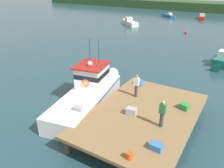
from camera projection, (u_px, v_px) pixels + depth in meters
ground_plane at (82, 109)px, 16.83m from camera, size 200.00×200.00×0.00m
dock at (143, 115)px, 14.13m from camera, size 6.00×9.00×1.20m
main_fishing_boat at (89, 93)px, 17.00m from camera, size 4.02×9.97×4.80m
crate_stack_mid_dock at (140, 83)px, 17.69m from camera, size 0.72×0.63×0.39m
crate_single_far at (184, 107)px, 14.41m from camera, size 0.71×0.60×0.37m
crate_single_by_cleat at (131, 111)px, 13.85m from camera, size 0.66×0.53×0.43m
crate_stack_near_edge at (156, 147)px, 11.01m from camera, size 0.62×0.47×0.34m
bait_bucket at (130, 156)px, 10.45m from camera, size 0.32×0.32×0.34m
deckhand_by_the_boat at (136, 85)px, 15.69m from camera, size 0.36×0.22×1.63m
deckhand_further_back at (162, 113)px, 12.45m from camera, size 0.36×0.22×1.63m
moored_boat_outer_mooring at (130, 22)px, 46.54m from camera, size 5.27×4.58×1.49m
moored_boat_mid_harbor at (202, 17)px, 53.15m from camera, size 1.78×5.04×1.26m
moored_boat_near_channel at (169, 16)px, 55.83m from camera, size 4.08×2.82×1.07m
mooring_buoy_outer at (186, 32)px, 39.50m from camera, size 0.45×0.45×0.45m
far_shoreline at (218, 7)px, 64.48m from camera, size 120.00×8.00×2.40m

